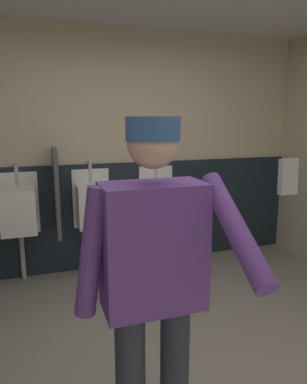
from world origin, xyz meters
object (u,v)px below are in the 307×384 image
object	(u,v)px
urinal_middle	(93,205)
urinal_right	(159,200)
urinal_left	(19,210)
person	(154,276)
cell_phone	(288,177)
soap_dispenser	(160,146)

from	to	relation	value
urinal_middle	urinal_right	distance (m)	0.75
urinal_left	person	world-z (taller)	person
person	cell_phone	xyz separation A→B (m)	(0.27, -0.50, 0.51)
urinal_middle	cell_phone	bearing A→B (deg)	-86.43
urinal_middle	person	distance (m)	2.35
person	soap_dispenser	bearing A→B (deg)	69.96
urinal_right	soap_dispenser	world-z (taller)	soap_dispenser
urinal_left	urinal_middle	distance (m)	0.75
urinal_right	cell_phone	bearing A→B (deg)	-101.42
soap_dispenser	person	bearing A→B (deg)	-110.04
urinal_middle	soap_dispenser	world-z (taller)	soap_dispenser
urinal_middle	person	xyz separation A→B (m)	(-0.09, -2.34, 0.22)
urinal_right	cell_phone	size ratio (longest dim) A/B	11.27
urinal_right	person	size ratio (longest dim) A/B	0.73
urinal_left	urinal_right	size ratio (longest dim) A/B	1.00
cell_phone	soap_dispenser	xyz separation A→B (m)	(0.63, 2.96, -0.13)
urinal_middle	cell_phone	size ratio (longest dim) A/B	11.27
urinal_left	person	distance (m)	2.44
urinal_right	urinal_left	bearing A→B (deg)	180.00
urinal_middle	urinal_right	world-z (taller)	same
urinal_right	soap_dispenser	size ratio (longest dim) A/B	6.89
urinal_right	urinal_middle	bearing A→B (deg)	180.00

